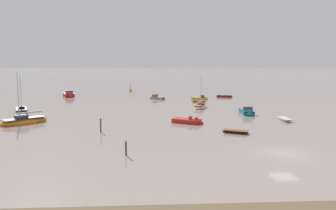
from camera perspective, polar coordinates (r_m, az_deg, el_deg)
The scene contains 16 objects.
ground_plane at distance 37.78m, azimuth 18.70°, elevation -7.57°, with size 800.00×800.00×0.00m, color gray.
sailboat_moored_0 at distance 68.66m, azimuth -23.09°, elevation -0.85°, with size 4.14×6.72×7.21m.
motorboat_moored_0 at distance 52.27m, azimuth 3.83°, elevation -2.79°, with size 5.18×4.13×1.72m.
motorboat_moored_1 at distance 62.09m, azimuth 13.02°, elevation -1.26°, with size 2.20×5.50×2.04m.
sailboat_moored_1 at distance 69.15m, azimuth 5.40°, elevation -0.25°, with size 3.72×6.00×6.44m.
motorboat_moored_3 at distance 83.96m, azimuth 5.57°, elevation 1.09°, with size 4.31×2.28×1.56m.
rowboat_moored_0 at distance 57.56m, azimuth 18.81°, elevation -2.31°, with size 1.26×3.66×0.58m.
sailboat_moored_2 at distance 56.54m, azimuth -22.75°, elevation -2.46°, with size 6.87×6.55×8.12m.
rowboat_moored_1 at distance 78.33m, azimuth 5.12°, elevation 0.57°, with size 3.35×2.73×0.52m.
rowboat_moored_2 at distance 46.23m, azimuth 11.10°, elevation -4.39°, with size 3.66×2.71×0.55m.
rowboat_moored_3 at distance 89.58m, azimuth 9.29°, elevation 1.40°, with size 4.50×2.81×0.67m.
motorboat_moored_5 at distance 93.42m, azimuth -16.06°, elevation 1.57°, with size 4.38×6.89×2.48m.
motorboat_moored_6 at distance 84.88m, azimuth -2.05°, elevation 1.20°, with size 4.06×4.22×1.66m.
channel_buoy at distance 105.88m, azimuth -6.22°, elevation 2.53°, with size 0.90×0.90×2.30m.
mooring_post_near at distance 46.90m, azimuth -11.08°, elevation -3.31°, with size 0.22×0.22×2.07m.
mooring_post_left at distance 35.19m, azimuth -6.97°, elevation -7.10°, with size 0.22×0.22×1.69m.
Camera 1 is at (-13.99, -33.76, 9.57)m, focal length 36.81 mm.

